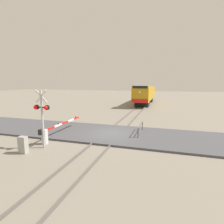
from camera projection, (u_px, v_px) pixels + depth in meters
name	position (u px, v px, depth m)	size (l,w,h in m)	color
ground_plane	(112.00, 135.00, 16.27)	(160.00, 160.00, 0.00)	gray
rail_track_left	(105.00, 133.00, 16.47)	(0.08, 80.00, 0.15)	#59544C
rail_track_right	(120.00, 135.00, 16.05)	(0.08, 80.00, 0.15)	#59544C
road_surface	(112.00, 134.00, 16.26)	(36.00, 5.98, 0.15)	#47474C
locomotive	(145.00, 94.00, 38.76)	(2.96, 16.24, 4.02)	black
crossing_signal	(42.00, 112.00, 12.62)	(1.18, 0.33, 4.15)	#ADADB2
crossing_gate	(51.00, 131.00, 14.50)	(0.36, 6.10, 1.25)	silver
utility_cabinet	(23.00, 145.00, 12.01)	(0.55, 0.37, 1.13)	#999993
guard_railing	(140.00, 128.00, 16.10)	(0.08, 2.72, 0.95)	#4C4742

